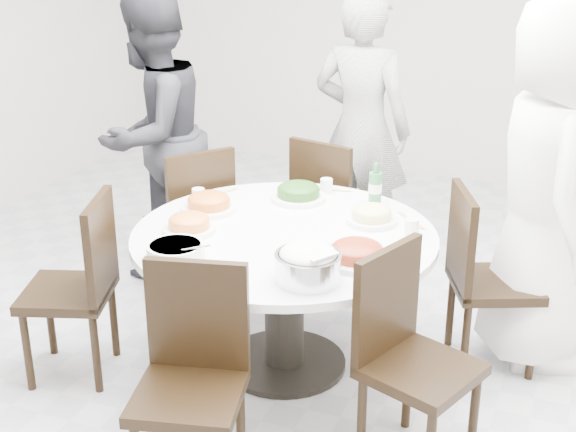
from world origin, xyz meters
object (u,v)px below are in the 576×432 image
at_px(chair_nw, 189,220).
at_px(chair_sw, 67,289).
at_px(rice_bowl, 308,267).
at_px(diner_left, 153,136).
at_px(dining_table, 284,301).
at_px(chair_se, 422,365).
at_px(chair_s, 188,391).
at_px(beverage_bottle, 375,185).
at_px(diner_middle, 361,129).
at_px(soup_bowl, 175,253).
at_px(chair_ne, 495,280).
at_px(diner_right, 550,185).
at_px(chair_n, 336,209).

relative_size(chair_nw, chair_sw, 1.00).
bearing_deg(rice_bowl, diner_left, 140.09).
distance_m(chair_nw, diner_left, 0.62).
height_order(dining_table, chair_se, chair_se).
bearing_deg(chair_sw, rice_bowl, 71.47).
bearing_deg(chair_s, beverage_bottle, 65.14).
relative_size(diner_middle, beverage_bottle, 7.49).
xyz_separation_m(chair_sw, chair_s, (0.98, -0.56, 0.00)).
distance_m(chair_s, soup_bowl, 0.70).
bearing_deg(beverage_bottle, chair_ne, -6.63).
bearing_deg(diner_right, chair_ne, 119.06).
bearing_deg(chair_n, chair_sw, 73.19).
distance_m(chair_sw, soup_bowl, 0.72).
bearing_deg(soup_bowl, rice_bowl, 3.32).
distance_m(chair_nw, chair_se, 1.97).
distance_m(diner_middle, beverage_bottle, 1.00).
bearing_deg(diner_right, soup_bowl, 111.17).
distance_m(chair_n, chair_s, 2.09).
bearing_deg(chair_se, beverage_bottle, 47.31).
xyz_separation_m(rice_bowl, beverage_bottle, (0.02, 0.96, 0.06)).
height_order(dining_table, chair_n, chair_n).
relative_size(chair_se, rice_bowl, 3.31).
distance_m(chair_sw, diner_right, 2.45).
relative_size(diner_right, beverage_bottle, 7.92).
bearing_deg(chair_nw, diner_right, 128.45).
relative_size(chair_n, chair_s, 1.00).
distance_m(diner_right, beverage_bottle, 0.87).
bearing_deg(rice_bowl, chair_s, -116.72).
xyz_separation_m(chair_se, diner_left, (-2.04, 1.31, 0.42)).
relative_size(diner_middle, rice_bowl, 6.23).
bearing_deg(chair_sw, chair_ne, 95.64).
height_order(chair_ne, chair_s, same).
bearing_deg(chair_n, chair_ne, 162.65).
relative_size(chair_s, diner_left, 0.53).
xyz_separation_m(chair_nw, rice_bowl, (1.14, -1.01, 0.34)).
distance_m(dining_table, chair_ne, 1.07).
height_order(chair_ne, diner_left, diner_left).
relative_size(chair_s, diner_right, 0.50).
bearing_deg(soup_bowl, chair_n, 81.14).
relative_size(rice_bowl, beverage_bottle, 1.20).
bearing_deg(diner_left, beverage_bottle, 85.22).
xyz_separation_m(chair_se, beverage_bottle, (-0.51, 1.01, 0.39)).
bearing_deg(chair_sw, chair_s, 41.46).
bearing_deg(diner_middle, chair_se, 119.52).
relative_size(chair_s, diner_middle, 0.53).
height_order(rice_bowl, beverage_bottle, beverage_bottle).
bearing_deg(rice_bowl, beverage_bottle, 89.06).
relative_size(chair_sw, soup_bowl, 3.64).
xyz_separation_m(diner_left, soup_bowl, (0.89, -1.30, -0.10)).
bearing_deg(chair_ne, chair_nw, 62.52).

